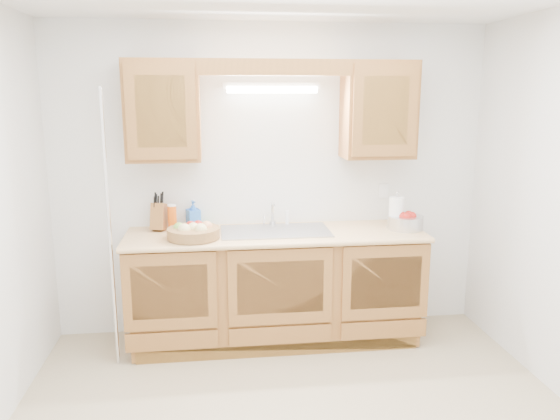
{
  "coord_description": "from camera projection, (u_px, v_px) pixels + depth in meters",
  "views": [
    {
      "loc": [
        -0.47,
        -2.88,
        1.95
      ],
      "look_at": [
        -0.01,
        0.85,
        1.15
      ],
      "focal_mm": 35.0,
      "sensor_mm": 36.0,
      "label": 1
    }
  ],
  "objects": [
    {
      "name": "knife_block",
      "position": [
        159.0,
        216.0,
        4.28
      ],
      "size": [
        0.14,
        0.19,
        0.31
      ],
      "rotation": [
        0.0,
        0.0,
        -0.23
      ],
      "color": "#A0602E",
      "rests_on": "countertop"
    },
    {
      "name": "outlet_plate",
      "position": [
        384.0,
        191.0,
        4.58
      ],
      "size": [
        0.08,
        0.01,
        0.12
      ],
      "primitive_type": "cube",
      "color": "white",
      "rests_on": "room"
    },
    {
      "name": "wire_shelf_pole",
      "position": [
        110.0,
        232.0,
        3.82
      ],
      "size": [
        0.03,
        0.03,
        2.0
      ],
      "primitive_type": "cylinder",
      "color": "silver",
      "rests_on": "ground"
    },
    {
      "name": "fluorescent_fixture",
      "position": [
        272.0,
        88.0,
        4.22
      ],
      "size": [
        0.76,
        0.08,
        0.08
      ],
      "color": "white",
      "rests_on": "room"
    },
    {
      "name": "sponge",
      "position": [
        206.0,
        225.0,
        4.4
      ],
      "size": [
        0.12,
        0.08,
        0.02
      ],
      "rotation": [
        0.0,
        0.0,
        -0.09
      ],
      "color": "#CC333F",
      "rests_on": "countertop"
    },
    {
      "name": "orange_canister",
      "position": [
        172.0,
        217.0,
        4.26
      ],
      "size": [
        0.08,
        0.08,
        0.21
      ],
      "rotation": [
        0.0,
        0.0,
        0.22
      ],
      "color": "#D3510B",
      "rests_on": "countertop"
    },
    {
      "name": "apple_bowl",
      "position": [
        406.0,
        221.0,
        4.31
      ],
      "size": [
        0.34,
        0.34,
        0.14
      ],
      "rotation": [
        0.0,
        0.0,
        -0.26
      ],
      "color": "silver",
      "rests_on": "countertop"
    },
    {
      "name": "upper_cabinet_right",
      "position": [
        378.0,
        110.0,
        4.28
      ],
      "size": [
        0.55,
        0.33,
        0.75
      ],
      "primitive_type": "cube",
      "color": "#A0602E",
      "rests_on": "room"
    },
    {
      "name": "soap_bottle",
      "position": [
        193.0,
        214.0,
        4.37
      ],
      "size": [
        0.13,
        0.13,
        0.21
      ],
      "primitive_type": "imported",
      "rotation": [
        0.0,
        0.0,
        0.39
      ],
      "color": "blue",
      "rests_on": "countertop"
    },
    {
      "name": "valance",
      "position": [
        275.0,
        67.0,
        3.97
      ],
      "size": [
        2.2,
        0.05,
        0.12
      ],
      "primitive_type": "cube",
      "color": "#A0602E",
      "rests_on": "room"
    },
    {
      "name": "fruit_basket",
      "position": [
        194.0,
        231.0,
        4.03
      ],
      "size": [
        0.48,
        0.48,
        0.12
      ],
      "rotation": [
        0.0,
        0.0,
        0.27
      ],
      "color": "olive",
      "rests_on": "countertop"
    },
    {
      "name": "sink",
      "position": [
        275.0,
        240.0,
        4.26
      ],
      "size": [
        0.84,
        0.46,
        0.36
      ],
      "color": "#9E9EA3",
      "rests_on": "countertop"
    },
    {
      "name": "base_cabinets",
      "position": [
        276.0,
        288.0,
        4.33
      ],
      "size": [
        2.2,
        0.6,
        0.86
      ],
      "primitive_type": "cube",
      "color": "#A0602E",
      "rests_on": "ground"
    },
    {
      "name": "room",
      "position": [
        300.0,
        224.0,
        3.0
      ],
      "size": [
        3.52,
        3.5,
        2.5
      ],
      "color": "tan",
      "rests_on": "ground"
    },
    {
      "name": "upper_cabinet_left",
      "position": [
        163.0,
        111.0,
        4.08
      ],
      "size": [
        0.55,
        0.33,
        0.75
      ],
      "primitive_type": "cube",
      "color": "#A0602E",
      "rests_on": "room"
    },
    {
      "name": "countertop",
      "position": [
        276.0,
        235.0,
        4.23
      ],
      "size": [
        2.3,
        0.63,
        0.04
      ],
      "primitive_type": "cube",
      "color": "#E8B87A",
      "rests_on": "base_cabinets"
    },
    {
      "name": "paper_towel",
      "position": [
        396.0,
        213.0,
        4.32
      ],
      "size": [
        0.15,
        0.15,
        0.3
      ],
      "rotation": [
        0.0,
        0.0,
        0.34
      ],
      "color": "silver",
      "rests_on": "countertop"
    }
  ]
}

